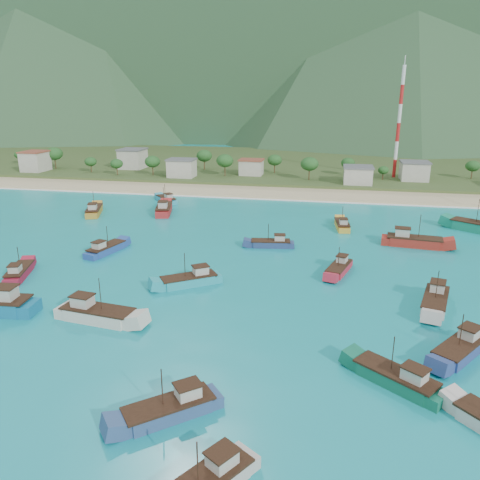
% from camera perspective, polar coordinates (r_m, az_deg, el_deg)
% --- Properties ---
extents(ground, '(600.00, 600.00, 0.00)m').
position_cam_1_polar(ground, '(76.66, -4.35, -5.99)').
color(ground, '#0D8891').
rests_on(ground, ground).
extents(beach, '(400.00, 18.00, 1.20)m').
position_cam_1_polar(beach, '(151.06, 3.60, 5.75)').
color(beach, beige).
rests_on(beach, ground).
extents(land, '(400.00, 110.00, 2.40)m').
position_cam_1_polar(land, '(210.82, 5.84, 9.01)').
color(land, '#385123').
rests_on(land, ground).
extents(surf_line, '(400.00, 2.50, 0.08)m').
position_cam_1_polar(surf_line, '(141.85, 3.09, 5.00)').
color(surf_line, white).
rests_on(surf_line, ground).
extents(mountains, '(1520.00, 440.00, 260.00)m').
position_cam_1_polar(mountains, '(479.19, 7.24, 26.43)').
color(mountains, slate).
rests_on(mountains, ground).
extents(village, '(211.12, 30.88, 7.64)m').
position_cam_1_polar(village, '(170.03, 7.47, 8.59)').
color(village, beige).
rests_on(village, ground).
extents(vegetation, '(275.48, 25.86, 8.80)m').
position_cam_1_polar(vegetation, '(174.90, 1.64, 9.12)').
color(vegetation, '#235623').
rests_on(vegetation, ground).
extents(radio_tower, '(1.20, 1.20, 38.15)m').
position_cam_1_polar(radio_tower, '(177.39, 18.80, 13.36)').
color(radio_tower, red).
rests_on(radio_tower, ground).
extents(boat_1, '(9.33, 3.87, 5.35)m').
position_cam_1_polar(boat_1, '(97.14, 3.87, -0.51)').
color(boat_1, navy).
rests_on(boat_1, ground).
extents(boat_4, '(10.22, 8.33, 6.09)m').
position_cam_1_polar(boat_4, '(78.28, -6.11, -4.97)').
color(boat_4, teal).
rests_on(boat_4, ground).
extents(boat_5, '(5.24, 10.14, 5.75)m').
position_cam_1_polar(boat_5, '(96.97, -16.04, -1.15)').
color(boat_5, '#244795').
rests_on(boat_5, ground).
extents(boat_7, '(6.51, 12.59, 7.14)m').
position_cam_1_polar(boat_7, '(126.42, -9.25, 3.68)').
color(boat_7, '#AC2324').
rests_on(boat_7, ground).
extents(boat_9, '(5.12, 9.44, 5.35)m').
position_cam_1_polar(boat_9, '(85.06, 11.98, -3.50)').
color(boat_9, '#B92437').
rests_on(boat_9, ground).
extents(boat_11, '(8.69, 10.09, 6.11)m').
position_cam_1_polar(boat_11, '(64.06, 25.33, -11.99)').
color(boat_11, navy).
rests_on(boat_11, ground).
extents(boat_13, '(12.64, 5.10, 7.26)m').
position_cam_1_polar(boat_13, '(103.75, 20.33, -0.21)').
color(boat_13, maroon).
rests_on(boat_13, ground).
extents(boat_18, '(3.71, 9.55, 5.50)m').
position_cam_1_polar(boat_18, '(113.17, 12.34, 1.73)').
color(boat_18, gold).
rests_on(boat_18, ground).
extents(boat_19, '(6.74, 11.35, 6.45)m').
position_cam_1_polar(boat_19, '(129.52, -17.35, 3.38)').
color(boat_19, '#B68128').
rests_on(boat_19, ground).
extents(boat_20, '(8.58, 8.88, 5.63)m').
position_cam_1_polar(boat_20, '(139.31, -8.97, 4.85)').
color(boat_20, teal).
rests_on(boat_20, ground).
extents(boat_22, '(9.61, 8.70, 5.93)m').
position_cam_1_polar(boat_22, '(49.30, -8.40, -19.81)').
color(boat_22, '#304C7B').
rests_on(boat_22, ground).
extents(boat_24, '(11.99, 4.93, 6.88)m').
position_cam_1_polar(boat_24, '(69.09, -17.06, -8.71)').
color(boat_24, beige).
rests_on(boat_24, ground).
extents(boat_25, '(5.95, 11.28, 6.40)m').
position_cam_1_polar(boat_25, '(75.99, 22.69, -6.96)').
color(boat_25, beige).
rests_on(boat_25, ground).
extents(boat_26, '(13.55, 10.94, 8.05)m').
position_cam_1_polar(boat_26, '(120.51, 27.24, 1.35)').
color(boat_26, '#128162').
rests_on(boat_26, ground).
extents(boat_28, '(9.96, 8.48, 6.01)m').
position_cam_1_polar(boat_28, '(55.62, 18.58, -15.84)').
color(boat_28, '#11654A').
rests_on(boat_28, ground).
extents(boat_31, '(5.60, 9.75, 5.53)m').
position_cam_1_polar(boat_31, '(90.03, -25.30, -3.65)').
color(boat_31, maroon).
rests_on(boat_31, ground).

